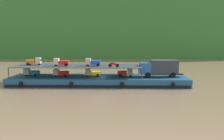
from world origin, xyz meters
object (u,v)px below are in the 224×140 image
at_px(mini_truck_upper_mid, 61,62).
at_px(mini_truck_lower_fore, 125,73).
at_px(mini_truck_lower_mid, 92,73).
at_px(motorcycle_upper_port, 114,65).
at_px(mini_truck_upper_stern, 34,61).
at_px(cargo_barge, 98,80).
at_px(mini_truck_lower_stern, 31,72).
at_px(mini_truck_upper_fore, 93,62).
at_px(mini_truck_lower_aft, 61,73).
at_px(covered_lorry, 160,68).

bearing_deg(mini_truck_upper_mid, mini_truck_lower_fore, 3.87).
distance_m(mini_truck_lower_mid, mini_truck_lower_fore, 6.07).
distance_m(mini_truck_lower_mid, motorcycle_upper_port, 4.67).
xyz_separation_m(mini_truck_lower_fore, mini_truck_upper_stern, (-17.24, 0.60, 2.00)).
relative_size(mini_truck_upper_stern, mini_truck_upper_mid, 1.01).
height_order(cargo_barge, mini_truck_lower_stern, mini_truck_lower_stern).
bearing_deg(mini_truck_lower_stern, cargo_barge, -1.15).
distance_m(mini_truck_lower_fore, motorcycle_upper_port, 3.53).
distance_m(mini_truck_upper_fore, motorcycle_upper_port, 4.10).
bearing_deg(mini_truck_upper_fore, mini_truck_upper_stern, 173.40).
distance_m(cargo_barge, mini_truck_upper_stern, 12.76).
bearing_deg(mini_truck_lower_aft, mini_truck_lower_stern, 173.79).
relative_size(mini_truck_lower_stern, mini_truck_lower_fore, 1.00).
bearing_deg(mini_truck_upper_stern, cargo_barge, -3.66).
bearing_deg(mini_truck_lower_stern, mini_truck_lower_mid, -2.23).
relative_size(covered_lorry, motorcycle_upper_port, 4.15).
distance_m(cargo_barge, covered_lorry, 11.49).
distance_m(covered_lorry, mini_truck_lower_aft, 18.18).
distance_m(covered_lorry, mini_truck_upper_fore, 12.23).
relative_size(mini_truck_lower_stern, motorcycle_upper_port, 1.46).
height_order(mini_truck_lower_aft, mini_truck_lower_fore, same).
relative_size(cargo_barge, mini_truck_upper_mid, 11.69).
xyz_separation_m(mini_truck_upper_fore, motorcycle_upper_port, (3.81, -1.50, -0.26)).
bearing_deg(mini_truck_lower_aft, mini_truck_upper_mid, -56.67).
relative_size(mini_truck_lower_aft, mini_truck_upper_stern, 1.00).
relative_size(covered_lorry, mini_truck_upper_mid, 2.84).
xyz_separation_m(mini_truck_lower_aft, mini_truck_upper_fore, (5.96, -0.16, 2.00)).
bearing_deg(cargo_barge, mini_truck_lower_aft, -176.97).
bearing_deg(covered_lorry, mini_truck_lower_mid, 179.78).
height_order(cargo_barge, motorcycle_upper_port, motorcycle_upper_port).
distance_m(mini_truck_lower_fore, mini_truck_upper_mid, 11.94).
distance_m(mini_truck_lower_stern, mini_truck_upper_fore, 11.87).
height_order(mini_truck_upper_mid, motorcycle_upper_port, mini_truck_upper_mid).
height_order(mini_truck_lower_fore, mini_truck_upper_fore, mini_truck_upper_fore).
relative_size(covered_lorry, mini_truck_lower_aft, 2.83).
bearing_deg(mini_truck_upper_mid, motorcycle_upper_port, -8.37).
height_order(mini_truck_lower_aft, mini_truck_upper_fore, mini_truck_upper_fore).
bearing_deg(mini_truck_lower_mid, mini_truck_lower_aft, -178.31).
bearing_deg(cargo_barge, mini_truck_upper_fore, -151.36).
bearing_deg(covered_lorry, mini_truck_upper_fore, -178.68).
bearing_deg(mini_truck_lower_mid, mini_truck_upper_fore, -68.52).
bearing_deg(mini_truck_lower_stern, mini_truck_upper_stern, 55.46).
height_order(mini_truck_lower_stern, mini_truck_upper_fore, mini_truck_upper_fore).
bearing_deg(motorcycle_upper_port, mini_truck_upper_mid, 171.63).
distance_m(covered_lorry, mini_truck_lower_mid, 12.35).
relative_size(mini_truck_upper_stern, motorcycle_upper_port, 1.47).
distance_m(mini_truck_lower_aft, mini_truck_upper_stern, 5.82).
height_order(mini_truck_lower_mid, mini_truck_upper_fore, mini_truck_upper_fore).
bearing_deg(cargo_barge, mini_truck_lower_fore, 2.17).
relative_size(cargo_barge, mini_truck_lower_mid, 11.62).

